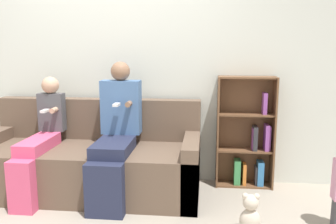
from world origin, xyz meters
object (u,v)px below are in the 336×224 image
object	(u,v)px
child_seated	(40,138)
adult_seated	(116,130)
bookshelf	(248,139)
couch	(91,162)
teddy_bear	(250,214)

from	to	relation	value
child_seated	adult_seated	bearing A→B (deg)	3.38
adult_seated	bookshelf	size ratio (longest dim) A/B	1.13
bookshelf	child_seated	bearing A→B (deg)	-166.39
couch	bookshelf	bearing A→B (deg)	12.27
child_seated	bookshelf	bearing A→B (deg)	13.61
adult_seated	teddy_bear	bearing A→B (deg)	-25.43
teddy_bear	couch	bearing A→B (deg)	155.66
bookshelf	couch	bearing A→B (deg)	-167.73
couch	child_seated	bearing A→B (deg)	-161.79
adult_seated	bookshelf	bearing A→B (deg)	19.17
child_seated	teddy_bear	size ratio (longest dim) A/B	3.49
adult_seated	child_seated	size ratio (longest dim) A/B	1.14
adult_seated	bookshelf	xyz separation A→B (m)	(1.29, 0.45, -0.16)
teddy_bear	child_seated	bearing A→B (deg)	164.81
couch	child_seated	xyz separation A→B (m)	(-0.45, -0.15, 0.28)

